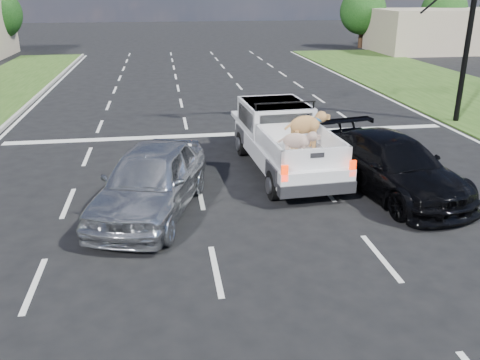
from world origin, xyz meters
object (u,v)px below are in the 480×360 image
Objects in this scene: traffic_signal at (416,4)px; silver_sedan at (150,181)px; pickup_truck at (284,139)px; black_coupe at (392,165)px.

silver_sedan is (-10.24, -7.41, -3.87)m from traffic_signal.
pickup_truck is 1.09× the size of black_coupe.
black_coupe is (2.49, -2.26, -0.22)m from pickup_truck.
pickup_truck reaches higher than silver_sedan.
black_coupe is at bearing 20.83° from silver_sedan.
black_coupe is (-3.71, -7.01, -3.95)m from traffic_signal.
traffic_signal is 13.22m from silver_sedan.
pickup_truck reaches higher than black_coupe.
traffic_signal is 8.65m from pickup_truck.
pickup_truck is 3.37m from black_coupe.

